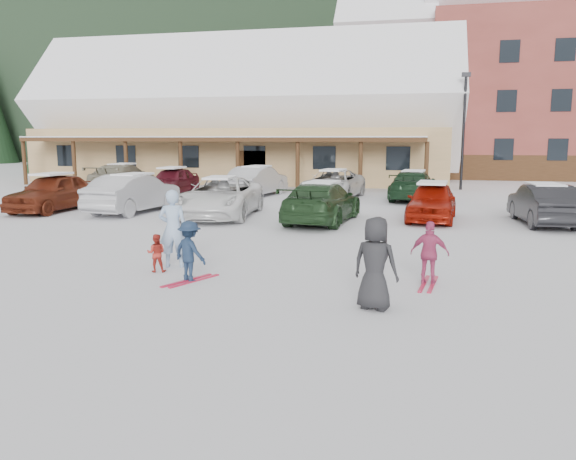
% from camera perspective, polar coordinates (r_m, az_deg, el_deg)
% --- Properties ---
extents(ground, '(160.00, 160.00, 0.00)m').
position_cam_1_polar(ground, '(11.73, -2.52, -5.55)').
color(ground, silver).
rests_on(ground, ground).
extents(forested_hillside, '(300.00, 70.00, 38.00)m').
position_cam_1_polar(forested_hillside, '(97.30, 11.38, 18.67)').
color(forested_hillside, black).
rests_on(forested_hillside, ground).
extents(day_lodge, '(29.12, 12.50, 10.38)m').
position_cam_1_polar(day_lodge, '(40.71, -4.50, 10.66)').
color(day_lodge, tan).
rests_on(day_lodge, ground).
extents(alpine_hotel, '(31.48, 14.01, 21.48)m').
position_cam_1_polar(alpine_hotel, '(50.52, 26.47, 14.81)').
color(alpine_hotel, brown).
rests_on(alpine_hotel, ground).
extents(lamp_post, '(0.50, 0.25, 6.66)m').
position_cam_1_polar(lamp_post, '(34.31, 17.42, 10.17)').
color(lamp_post, black).
rests_on(lamp_post, ground).
extents(conifer_0, '(4.40, 4.40, 10.20)m').
position_cam_1_polar(conifer_0, '(50.23, -23.07, 11.70)').
color(conifer_0, black).
rests_on(conifer_0, ground).
extents(conifer_2, '(5.28, 5.28, 12.24)m').
position_cam_1_polar(conifer_2, '(62.49, -19.66, 12.35)').
color(conifer_2, black).
rests_on(conifer_2, ground).
extents(conifer_3, '(3.96, 3.96, 9.18)m').
position_cam_1_polar(conifer_3, '(55.05, 16.15, 11.21)').
color(conifer_3, black).
rests_on(conifer_3, ground).
extents(adult_skier, '(0.75, 0.58, 1.84)m').
position_cam_1_polar(adult_skier, '(13.38, -11.60, 0.15)').
color(adult_skier, '#94B1D4').
rests_on(adult_skier, ground).
extents(toddler_red, '(0.50, 0.43, 0.87)m').
position_cam_1_polar(toddler_red, '(13.06, -13.24, -2.29)').
color(toddler_red, '#AC2920').
rests_on(toddler_red, ground).
extents(child_navy, '(0.96, 0.79, 1.30)m').
position_cam_1_polar(child_navy, '(12.01, -9.95, -2.15)').
color(child_navy, '#172740').
rests_on(child_navy, ground).
extents(skis_child_navy, '(0.77, 1.35, 0.03)m').
position_cam_1_polar(skis_child_navy, '(12.15, -9.86, -5.09)').
color(skis_child_navy, '#BA1A3A').
rests_on(skis_child_navy, ground).
extents(child_magenta, '(0.82, 0.43, 1.33)m').
position_cam_1_polar(child_magenta, '(11.92, 14.20, -2.30)').
color(child_magenta, '#B63B68').
rests_on(child_magenta, ground).
extents(skis_child_magenta, '(0.39, 1.41, 0.03)m').
position_cam_1_polar(skis_child_magenta, '(12.06, 14.07, -5.34)').
color(skis_child_magenta, '#BA1A3A').
rests_on(skis_child_magenta, ground).
extents(bystander_dark, '(0.93, 0.74, 1.67)m').
position_cam_1_polar(bystander_dark, '(10.00, 8.85, -3.38)').
color(bystander_dark, '#232326').
rests_on(bystander_dark, ground).
extents(parked_car_0, '(1.96, 4.60, 1.55)m').
position_cam_1_polar(parked_car_0, '(25.19, -22.78, 3.54)').
color(parked_car_0, maroon).
rests_on(parked_car_0, ground).
extents(parked_car_1, '(2.17, 4.90, 1.56)m').
position_cam_1_polar(parked_car_1, '(23.59, -15.41, 3.60)').
color(parked_car_1, '#B3B3B8').
rests_on(parked_car_1, ground).
extents(parked_car_2, '(2.99, 5.67, 1.52)m').
position_cam_1_polar(parked_car_2, '(21.70, -6.86, 3.34)').
color(parked_car_2, white).
rests_on(parked_car_2, ground).
extents(parked_car_3, '(2.52, 5.17, 1.45)m').
position_cam_1_polar(parked_car_3, '(20.14, 3.46, 2.82)').
color(parked_car_3, '#203D1F').
rests_on(parked_car_3, ground).
extents(parked_car_4, '(2.05, 4.25, 1.40)m').
position_cam_1_polar(parked_car_4, '(21.28, 14.40, 2.83)').
color(parked_car_4, '#A21809').
rests_on(parked_car_4, ground).
extents(parked_car_5, '(1.81, 4.40, 1.42)m').
position_cam_1_polar(parked_car_5, '(21.55, 24.52, 2.38)').
color(parked_car_5, black).
rests_on(parked_car_5, ground).
extents(parked_car_7, '(2.55, 5.54, 1.57)m').
position_cam_1_polar(parked_car_7, '(32.78, -16.45, 5.09)').
color(parked_car_7, gray).
rests_on(parked_car_7, ground).
extents(parked_car_8, '(1.80, 4.27, 1.44)m').
position_cam_1_polar(parked_car_8, '(30.72, -11.68, 4.90)').
color(parked_car_8, '#591521').
rests_on(parked_car_8, ground).
extents(parked_car_9, '(2.36, 4.89, 1.55)m').
position_cam_1_polar(parked_car_9, '(29.35, -3.15, 4.98)').
color(parked_car_9, '#B0B0B5').
rests_on(parked_car_9, ground).
extents(parked_car_10, '(2.98, 5.41, 1.44)m').
position_cam_1_polar(parked_car_10, '(28.11, 4.59, 4.66)').
color(parked_car_10, silver).
rests_on(parked_car_10, ground).
extents(parked_car_11, '(2.46, 5.10, 1.43)m').
position_cam_1_polar(parked_car_11, '(27.95, 12.58, 4.43)').
color(parked_car_11, '#17341D').
rests_on(parked_car_11, ground).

